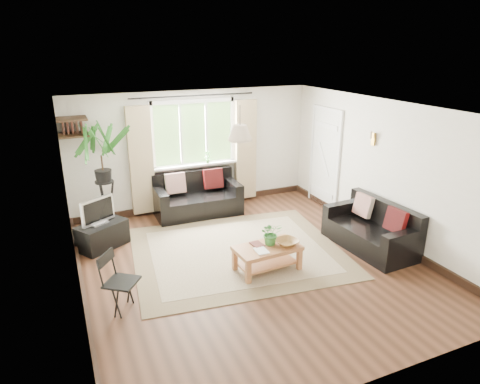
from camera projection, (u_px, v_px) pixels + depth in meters
name	position (u px, v px, depth m)	size (l,w,h in m)	color
floor	(250.00, 263.00, 6.71)	(5.50, 5.50, 0.00)	#321C10
ceiling	(252.00, 109.00, 5.92)	(5.50, 5.50, 0.00)	white
wall_back	(194.00, 150.00, 8.69)	(5.00, 0.02, 2.40)	silver
wall_front	(377.00, 280.00, 3.94)	(5.00, 0.02, 2.40)	silver
wall_left	(71.00, 217.00, 5.37)	(0.02, 5.50, 2.40)	silver
wall_right	(384.00, 171.00, 7.26)	(0.02, 5.50, 2.40)	silver
rug	(237.00, 251.00, 7.06)	(3.33, 2.86, 0.02)	#BEB593
window	(194.00, 134.00, 8.54)	(2.50, 0.16, 2.16)	white
door	(325.00, 159.00, 8.79)	(0.06, 0.96, 2.06)	silver
corner_shelf	(73.00, 127.00, 7.40)	(0.50, 0.50, 0.34)	black
pendant_lamp	(240.00, 129.00, 6.38)	(0.36, 0.36, 0.54)	beige
wall_sconce	(372.00, 137.00, 7.32)	(0.12, 0.12, 0.28)	beige
sofa_back	(197.00, 195.00, 8.50)	(1.67, 0.84, 0.79)	black
sofa_right	(370.00, 227.00, 7.08)	(0.79, 1.58, 0.74)	black
coffee_table	(267.00, 258.00, 6.43)	(0.97, 0.53, 0.40)	#965931
table_plant	(271.00, 233.00, 6.38)	(0.32, 0.28, 0.36)	#306E2C
bowl	(287.00, 242.00, 6.40)	(0.34, 0.34, 0.08)	brown
book_a	(256.00, 252.00, 6.18)	(0.17, 0.24, 0.02)	silver
book_b	(252.00, 246.00, 6.37)	(0.16, 0.22, 0.02)	#532621
tv_stand	(102.00, 235.00, 7.17)	(0.80, 0.45, 0.43)	black
tv	(98.00, 210.00, 7.01)	(0.61, 0.20, 0.47)	#A5A5AA
palm_stand	(104.00, 177.00, 7.68)	(0.76, 0.76, 1.96)	black
folding_chair	(122.00, 283.00, 5.39)	(0.41, 0.41, 0.80)	black
sill_plant	(207.00, 157.00, 8.73)	(0.14, 0.10, 0.27)	#2D6023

